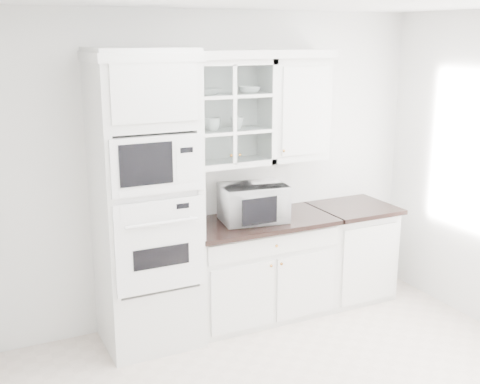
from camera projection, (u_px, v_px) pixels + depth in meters
room_shell at (293, 143)px, 4.07m from camera, size 4.00×3.50×2.70m
oven_column at (146, 203)px, 4.76m from camera, size 0.76×0.68×2.40m
base_cabinet_run at (259, 267)px, 5.41m from camera, size 1.32×0.67×0.92m
extra_base_cabinet at (350, 250)px, 5.83m from camera, size 0.72×0.67×0.92m
upper_cabinet_glass at (226, 113)px, 5.08m from camera, size 0.80×0.33×0.90m
upper_cabinet_solid at (295, 109)px, 5.36m from camera, size 0.55×0.33×0.90m
crown_molding at (215, 54)px, 4.89m from camera, size 2.14×0.38×0.07m
countertop_microwave at (253, 202)px, 5.22m from camera, size 0.62×0.54×0.32m
bowl_a at (207, 91)px, 4.97m from camera, size 0.25×0.25×0.05m
bowl_b at (249, 90)px, 5.10m from camera, size 0.22×0.22×0.06m
cup_a at (212, 124)px, 5.03m from camera, size 0.14×0.14×0.11m
cup_b at (237, 123)px, 5.12m from camera, size 0.14×0.14×0.10m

